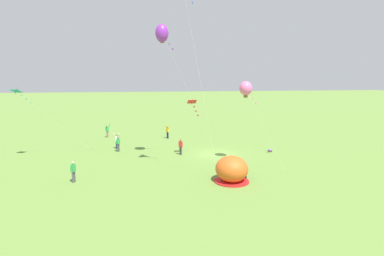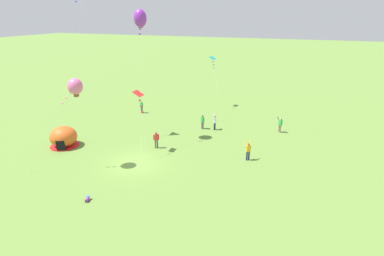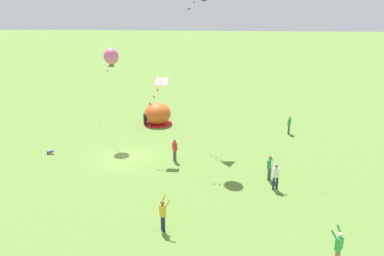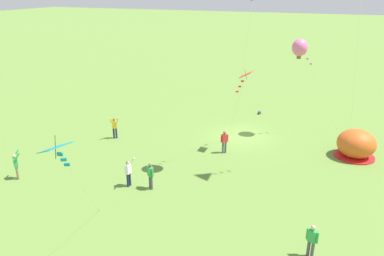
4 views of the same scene
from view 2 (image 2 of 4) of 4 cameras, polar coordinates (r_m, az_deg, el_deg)
The scene contains 13 objects.
ground_plane at distance 27.84m, azimuth -10.75°, elevation -6.59°, with size 300.00×300.00×0.00m, color olive.
popup_tent at distance 33.04m, azimuth -23.29°, elevation -1.58°, with size 2.81×2.81×2.10m.
toddler_crawling at distance 23.50m, azimuth -19.28°, elevation -12.59°, with size 0.37×0.55×0.32m.
person_center_field at distance 30.13m, azimuth -6.83°, elevation -2.12°, with size 0.48×0.42×1.72m.
person_arms_raised at distance 35.32m, azimuth 16.44°, elevation 0.73°, with size 0.72×0.68×1.89m.
person_with_toddler at distance 34.73m, azimuth 4.34°, elevation 1.22°, with size 0.51×0.68×1.89m.
person_near_tent at distance 41.22m, azimuth -9.60°, elevation 4.14°, with size 0.55×0.36×1.72m.
person_strolling at distance 34.94m, azimuth 2.02°, elevation 1.33°, with size 0.50×0.41×1.72m.
person_flying_kite at distance 27.96m, azimuth 10.66°, elevation -4.18°, with size 0.72×0.66×1.89m.
kite_purple at distance 30.52m, azimuth -9.85°, elevation 19.90°, with size 3.34×6.61×13.13m.
kite_pink at distance 26.08m, azimuth -21.38°, elevation 7.38°, with size 4.16×3.26×7.89m.
kite_red at distance 28.15m, azimuth -10.10°, elevation 5.95°, with size 2.05×2.07×6.15m.
kite_teal at distance 42.54m, azimuth 3.98°, elevation 12.78°, with size 3.88×6.63×7.29m.
Camera 2 is at (13.38, -20.83, 12.73)m, focal length 28.00 mm.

